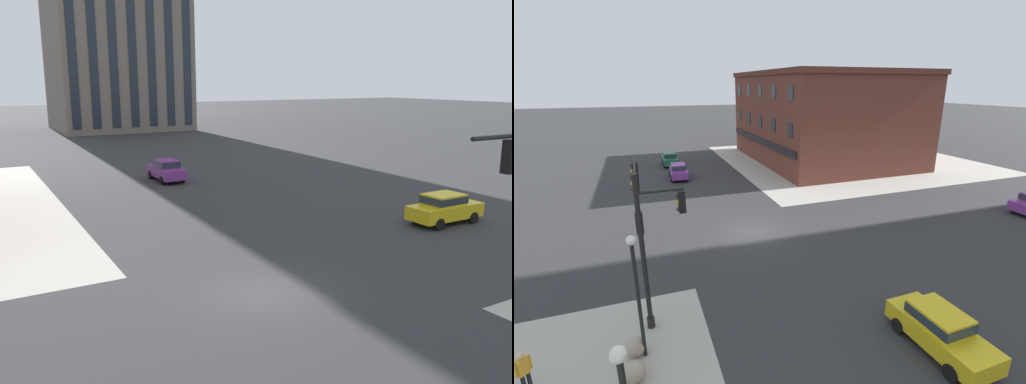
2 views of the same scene
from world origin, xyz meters
The scene contains 3 objects.
ground_plane centered at (0.00, 0.00, 0.00)m, with size 320.00×320.00×0.00m, color #2D2D30.
car_main_northbound_near centered at (4.62, 22.93, 0.92)m, with size 1.90×4.40×1.68m.
car_cross_eastbound centered at (13.70, 3.40, 0.92)m, with size 4.42×1.92×1.68m.
Camera 1 is at (-9.26, -15.79, 7.85)m, focal length 36.53 mm.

